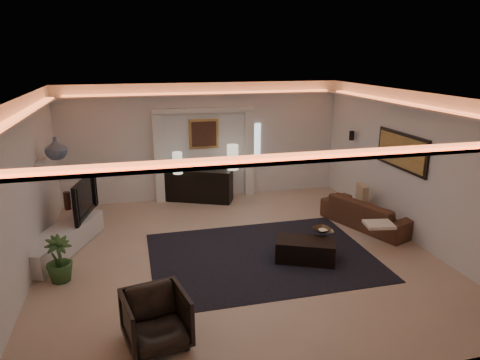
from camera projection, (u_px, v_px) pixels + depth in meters
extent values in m
plane|color=tan|center=(238.00, 254.00, 8.08)|extent=(7.00, 7.00, 0.00)
plane|color=white|center=(237.00, 96.00, 7.27)|extent=(7.00, 7.00, 0.00)
plane|color=silver|center=(204.00, 142.00, 10.93)|extent=(7.00, 0.00, 7.00)
plane|color=silver|center=(320.00, 272.00, 4.42)|extent=(7.00, 0.00, 7.00)
plane|color=silver|center=(22.00, 194.00, 6.84)|extent=(0.00, 7.00, 7.00)
plane|color=silver|center=(411.00, 167.00, 8.50)|extent=(0.00, 7.00, 7.00)
cube|color=silver|center=(237.00, 113.00, 7.34)|extent=(7.00, 7.00, 0.04)
cube|color=white|center=(256.00, 143.00, 11.26)|extent=(0.25, 0.03, 1.00)
cube|color=black|center=(261.00, 256.00, 7.99)|extent=(4.00, 3.00, 0.01)
cube|color=silver|center=(159.00, 159.00, 10.66)|extent=(0.22, 0.20, 2.20)
cube|color=silver|center=(249.00, 153.00, 11.21)|extent=(0.22, 0.20, 2.20)
cube|color=silver|center=(204.00, 110.00, 10.61)|extent=(2.52, 0.20, 0.12)
cube|color=tan|center=(204.00, 134.00, 10.84)|extent=(0.74, 0.04, 0.74)
cube|color=#4C2D1E|center=(204.00, 134.00, 10.82)|extent=(0.62, 0.02, 0.62)
cube|color=black|center=(402.00, 151.00, 8.70)|extent=(0.04, 1.64, 0.74)
cube|color=tan|center=(401.00, 151.00, 8.70)|extent=(0.02, 1.50, 0.62)
cylinder|color=black|center=(352.00, 136.00, 10.45)|extent=(0.12, 0.12, 0.22)
cube|color=silver|center=(40.00, 161.00, 8.10)|extent=(0.10, 0.55, 0.04)
cube|color=black|center=(199.00, 185.00, 10.91)|extent=(1.71, 1.15, 0.82)
cylinder|color=silver|center=(177.00, 162.00, 10.35)|extent=(0.30, 0.30, 0.52)
cylinder|color=#FFEDC7|center=(233.00, 158.00, 10.72)|extent=(0.29, 0.29, 0.62)
cube|color=silver|center=(62.00, 240.00, 8.14)|extent=(1.39, 2.29, 0.42)
imported|color=black|center=(79.00, 197.00, 8.66)|extent=(1.36, 0.46, 0.78)
cylinder|color=#482B1E|center=(67.00, 200.00, 9.07)|extent=(0.18, 0.18, 0.38)
imported|color=#3E5167|center=(56.00, 148.00, 8.13)|extent=(0.48, 0.48, 0.41)
imported|color=#2C4F22|center=(59.00, 259.00, 7.03)|extent=(0.60, 0.60, 0.76)
imported|color=#432A1D|center=(368.00, 213.00, 9.31)|extent=(2.20, 1.48, 0.60)
cube|color=#FDECC6|center=(379.00, 224.00, 8.02)|extent=(0.57, 0.50, 0.06)
cube|color=tan|center=(362.00, 194.00, 9.72)|extent=(0.20, 0.46, 0.44)
cube|color=black|center=(306.00, 250.00, 7.78)|extent=(1.17, 0.94, 0.38)
imported|color=#432F1B|center=(322.00, 229.00, 8.07)|extent=(0.40, 0.40, 0.08)
cube|color=white|center=(326.00, 230.00, 8.10)|extent=(0.27, 0.21, 0.03)
imported|color=#2B241A|center=(156.00, 320.00, 5.48)|extent=(0.91, 0.93, 0.72)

